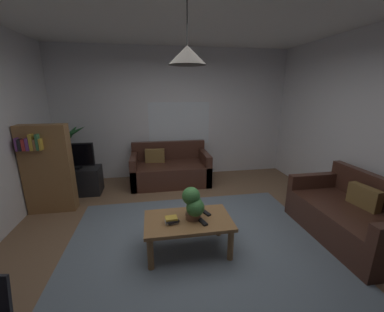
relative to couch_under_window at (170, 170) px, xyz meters
name	(u,v)px	position (x,y,z in m)	size (l,w,h in m)	color
floor	(196,239)	(0.17, -2.03, -0.28)	(5.01, 5.04, 0.02)	brown
rug	(199,248)	(0.17, -2.23, -0.27)	(3.25, 2.77, 0.01)	slate
wall_back	(175,114)	(0.17, 0.52, 1.11)	(5.13, 0.06, 2.76)	silver
wall_right	(382,130)	(2.70, -2.03, 1.11)	(0.06, 5.04, 2.76)	silver
ceiling	(197,0)	(0.17, -2.03, 2.50)	(5.01, 5.04, 0.02)	white
window_pane	(179,124)	(0.27, 0.49, 0.91)	(1.34, 0.01, 0.93)	white
couch_under_window	(170,170)	(0.00, 0.00, 0.00)	(1.58, 0.86, 0.82)	#47281E
couch_right_side	(351,218)	(2.18, -2.34, 0.00)	(0.86, 1.53, 0.82)	#47281E
coffee_table	(188,224)	(0.03, -2.25, 0.08)	(1.02, 0.61, 0.42)	olive
book_on_table_0	(171,222)	(-0.17, -2.29, 0.16)	(0.14, 0.10, 0.02)	beige
book_on_table_1	(172,220)	(-0.16, -2.30, 0.19)	(0.13, 0.11, 0.03)	black
book_on_table_2	(171,218)	(-0.17, -2.29, 0.21)	(0.14, 0.11, 0.02)	gold
remote_on_table_0	(206,213)	(0.27, -2.15, 0.16)	(0.05, 0.16, 0.02)	black
remote_on_table_1	(203,222)	(0.19, -2.35, 0.16)	(0.05, 0.16, 0.02)	black
potted_plant_on_table	(194,203)	(0.10, -2.24, 0.35)	(0.25, 0.26, 0.39)	brown
tv_stand	(76,181)	(-1.78, -0.26, -0.02)	(0.90, 0.44, 0.50)	black
tv	(72,156)	(-1.78, -0.28, 0.47)	(0.76, 0.16, 0.48)	black
potted_palm_corner	(70,160)	(-1.97, 0.16, 0.28)	(0.77, 0.84, 1.32)	#4C4C51
bookshelf_corner	(47,168)	(-1.97, -0.88, 0.44)	(0.70, 0.31, 1.40)	olive
pendant_lamp	(187,55)	(0.03, -2.25, 1.95)	(0.38, 0.38, 0.63)	black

